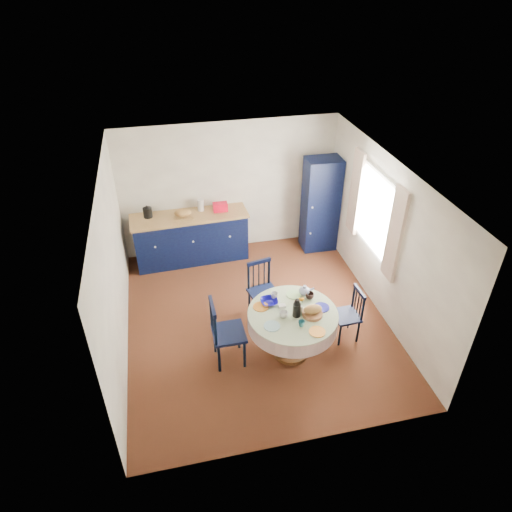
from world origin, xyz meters
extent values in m
plane|color=black|center=(0.00, 0.00, 0.00)|extent=(4.50, 4.50, 0.00)
plane|color=white|center=(0.00, 0.00, 2.50)|extent=(4.50, 4.50, 0.00)
cube|color=white|center=(0.00, 2.25, 1.25)|extent=(4.00, 0.02, 2.50)
cube|color=white|center=(-2.00, 0.00, 1.25)|extent=(0.02, 4.50, 2.50)
cube|color=white|center=(2.00, 0.00, 1.25)|extent=(0.02, 4.50, 2.50)
plane|color=white|center=(2.00, 0.30, 1.50)|extent=(0.00, 1.20, 1.20)
cube|color=white|center=(1.92, -0.40, 1.55)|extent=(0.05, 0.34, 1.45)
cube|color=white|center=(1.92, 1.00, 1.55)|extent=(0.05, 0.34, 1.45)
cube|color=black|center=(-0.80, 1.96, 0.45)|extent=(2.06, 0.70, 0.90)
cube|color=#A97B4D|center=(-0.80, 1.96, 0.92)|extent=(2.13, 0.74, 0.04)
cube|color=#B1061E|center=(-0.22, 2.02, 1.02)|extent=(0.27, 0.15, 0.16)
cube|color=#A97B4D|center=(-0.90, 1.91, 0.95)|extent=(0.35, 0.25, 0.02)
ellipsoid|color=#AB8942|center=(-0.90, 1.91, 1.02)|extent=(0.31, 0.20, 0.13)
cylinder|color=silver|center=(-0.57, 2.10, 1.05)|extent=(0.12, 0.12, 0.22)
cube|color=black|center=(1.66, 1.85, 0.92)|extent=(0.65, 0.47, 1.83)
cylinder|color=white|center=(1.42, 1.61, 1.01)|extent=(0.04, 0.02, 0.04)
cylinder|color=white|center=(1.42, 1.61, 0.46)|extent=(0.04, 0.02, 0.04)
cylinder|color=#583419|center=(0.33, -0.82, 0.03)|extent=(0.52, 0.52, 0.05)
cylinder|color=#583419|center=(0.33, -0.82, 0.37)|extent=(0.11, 0.11, 0.68)
cylinder|color=#583419|center=(0.33, -0.82, 0.73)|extent=(1.19, 1.19, 0.03)
cylinder|color=silver|center=(0.33, -0.82, 0.63)|extent=(1.25, 1.25, 0.22)
cylinder|color=silver|center=(0.33, -0.82, 0.75)|extent=(1.25, 1.25, 0.01)
cylinder|color=#88B8BD|center=(-0.01, -1.01, 0.76)|extent=(0.22, 0.22, 0.01)
cylinder|color=orange|center=(0.54, -1.24, 0.76)|extent=(0.22, 0.22, 0.01)
cylinder|color=navy|center=(0.76, -0.79, 0.76)|extent=(0.22, 0.22, 0.01)
cylinder|color=#9BCA82|center=(0.46, -0.44, 0.76)|extent=(0.22, 0.22, 0.01)
cylinder|color=orange|center=(-0.07, -0.59, 0.76)|extent=(0.22, 0.22, 0.01)
cylinder|color=brown|center=(0.58, -0.92, 0.78)|extent=(0.28, 0.28, 0.05)
ellipsoid|color=#AB8942|center=(0.58, -0.92, 0.86)|extent=(0.26, 0.16, 0.11)
cube|color=silver|center=(0.22, -0.66, 0.78)|extent=(0.10, 0.07, 0.04)
cylinder|color=black|center=(-0.38, -0.93, 0.24)|extent=(0.04, 0.04, 0.48)
cylinder|color=black|center=(-0.38, -0.55, 0.24)|extent=(0.04, 0.04, 0.48)
cylinder|color=black|center=(-0.73, -0.93, 0.24)|extent=(0.04, 0.04, 0.48)
cylinder|color=black|center=(-0.74, -0.56, 0.24)|extent=(0.04, 0.04, 0.48)
cube|color=black|center=(-0.56, -0.74, 0.50)|extent=(0.45, 0.47, 0.04)
cylinder|color=black|center=(-0.76, -0.94, 0.77)|extent=(0.04, 0.04, 0.54)
cylinder|color=black|center=(-0.76, -0.56, 0.77)|extent=(0.04, 0.04, 0.54)
cube|color=black|center=(-0.76, -0.75, 1.02)|extent=(0.05, 0.42, 0.07)
cylinder|color=black|center=(-0.76, -0.85, 0.75)|extent=(0.02, 0.02, 0.45)
cylinder|color=black|center=(-0.76, -0.75, 0.75)|extent=(0.02, 0.02, 0.45)
cylinder|color=black|center=(-0.76, -0.64, 0.75)|extent=(0.02, 0.02, 0.45)
cylinder|color=black|center=(0.00, -0.14, 0.22)|extent=(0.04, 0.04, 0.44)
cylinder|color=black|center=(0.34, -0.07, 0.22)|extent=(0.04, 0.04, 0.44)
cylinder|color=black|center=(-0.07, 0.18, 0.22)|extent=(0.04, 0.04, 0.44)
cylinder|color=black|center=(0.27, 0.25, 0.22)|extent=(0.04, 0.04, 0.44)
cube|color=black|center=(0.13, 0.06, 0.46)|extent=(0.51, 0.49, 0.04)
cylinder|color=black|center=(-0.07, 0.20, 0.71)|extent=(0.04, 0.04, 0.49)
cylinder|color=black|center=(0.27, 0.27, 0.71)|extent=(0.04, 0.04, 0.49)
cube|color=black|center=(0.10, 0.24, 0.94)|extent=(0.39, 0.12, 0.06)
cylinder|color=black|center=(0.01, 0.22, 0.69)|extent=(0.02, 0.02, 0.41)
cylinder|color=black|center=(0.10, 0.24, 0.69)|extent=(0.02, 0.02, 0.41)
cylinder|color=black|center=(0.19, 0.26, 0.69)|extent=(0.02, 0.02, 0.41)
cylinder|color=black|center=(1.06, -0.52, 0.19)|extent=(0.03, 0.03, 0.39)
cylinder|color=black|center=(1.07, -0.83, 0.19)|extent=(0.03, 0.03, 0.39)
cylinder|color=black|center=(1.35, -0.51, 0.19)|extent=(0.03, 0.03, 0.39)
cylinder|color=black|center=(1.37, -0.82, 0.19)|extent=(0.03, 0.03, 0.39)
cube|color=black|center=(1.21, -0.67, 0.41)|extent=(0.38, 0.40, 0.04)
cylinder|color=black|center=(1.37, -0.51, 0.63)|extent=(0.03, 0.03, 0.44)
cylinder|color=black|center=(1.38, -0.81, 0.63)|extent=(0.03, 0.03, 0.44)
cube|color=black|center=(1.38, -0.66, 0.83)|extent=(0.05, 0.35, 0.05)
cylinder|color=black|center=(1.37, -0.58, 0.61)|extent=(0.02, 0.02, 0.36)
cylinder|color=black|center=(1.38, -0.66, 0.61)|extent=(0.02, 0.02, 0.36)
cylinder|color=black|center=(1.38, -0.74, 0.61)|extent=(0.02, 0.02, 0.36)
imported|color=silver|center=(0.19, -0.86, 0.80)|extent=(0.12, 0.12, 0.09)
imported|color=#2A6370|center=(0.37, -1.09, 0.80)|extent=(0.09, 0.09, 0.08)
imported|color=black|center=(0.66, -0.56, 0.80)|extent=(0.12, 0.12, 0.10)
imported|color=silver|center=(0.16, -0.46, 0.81)|extent=(0.11, 0.11, 0.10)
imported|color=#090577|center=(0.07, -0.54, 0.79)|extent=(0.24, 0.24, 0.06)
camera|label=1|loc=(-1.21, -5.34, 4.91)|focal=32.00mm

